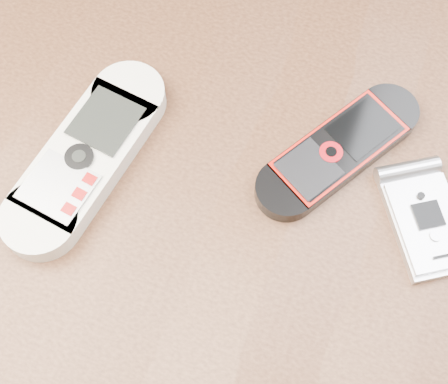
{
  "coord_description": "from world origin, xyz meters",
  "views": [
    {
      "loc": [
        0.07,
        -0.17,
        1.17
      ],
      "look_at": [
        0.01,
        0.0,
        0.76
      ],
      "focal_mm": 50.0,
      "sensor_mm": 36.0,
      "label": 1
    }
  ],
  "objects": [
    {
      "name": "ground",
      "position": [
        0.0,
        0.0,
        0.0
      ],
      "size": [
        4.0,
        4.0,
        0.0
      ],
      "primitive_type": "plane",
      "color": "#472B19",
      "rests_on": "ground"
    },
    {
      "name": "table",
      "position": [
        0.0,
        0.0,
        0.64
      ],
      "size": [
        1.2,
        0.8,
        0.75
      ],
      "color": "black",
      "rests_on": "ground"
    },
    {
      "name": "nokia_white",
      "position": [
        -0.1,
        -0.01,
        0.76
      ],
      "size": [
        0.08,
        0.18,
        0.02
      ],
      "primitive_type": "cube",
      "rotation": [
        0.0,
        0.0,
        -0.15
      ],
      "color": "silver",
      "rests_on": "table"
    },
    {
      "name": "nokia_black_red",
      "position": [
        0.07,
        0.06,
        0.76
      ],
      "size": [
        0.12,
        0.15,
        0.01
      ],
      "primitive_type": "cube",
      "rotation": [
        0.0,
        0.0,
        -0.54
      ],
      "color": "black",
      "rests_on": "table"
    },
    {
      "name": "motorola_razr",
      "position": [
        0.15,
        0.03,
        0.76
      ],
      "size": [
        0.09,
        0.1,
        0.01
      ],
      "primitive_type": "cube",
      "rotation": [
        0.0,
        0.0,
        0.57
      ],
      "color": "silver",
      "rests_on": "table"
    }
  ]
}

